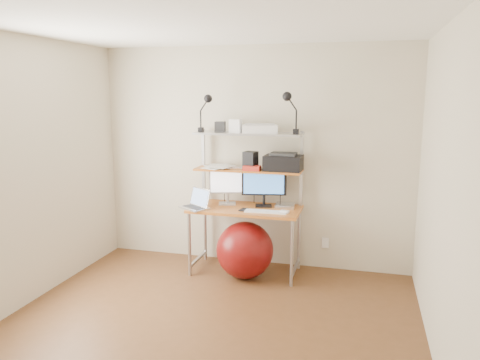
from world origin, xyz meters
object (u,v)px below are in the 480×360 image
object	(u,v)px
monitor_silver	(228,182)
printer	(283,162)
laptop	(197,204)
exercise_ball	(245,250)
monitor_black	(264,184)

from	to	relation	value
monitor_silver	printer	bearing A→B (deg)	-16.49
laptop	printer	distance (m)	1.04
printer	exercise_ball	xyz separation A→B (m)	(-0.36, -0.28, -0.93)
monitor_silver	exercise_ball	distance (m)	0.78
monitor_silver	monitor_black	distance (m)	0.42
exercise_ball	monitor_black	bearing A→B (deg)	62.63
laptop	printer	xyz separation A→B (m)	(0.90, 0.27, 0.45)
printer	exercise_ball	world-z (taller)	printer
laptop	printer	size ratio (longest dim) A/B	0.96
monitor_silver	printer	xyz separation A→B (m)	(0.63, 0.00, 0.25)
monitor_black	laptop	size ratio (longest dim) A/B	1.26
monitor_silver	exercise_ball	world-z (taller)	monitor_silver
laptop	exercise_ball	size ratio (longest dim) A/B	0.63
monitor_silver	laptop	xyz separation A→B (m)	(-0.27, -0.27, -0.20)
monitor_silver	printer	distance (m)	0.68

